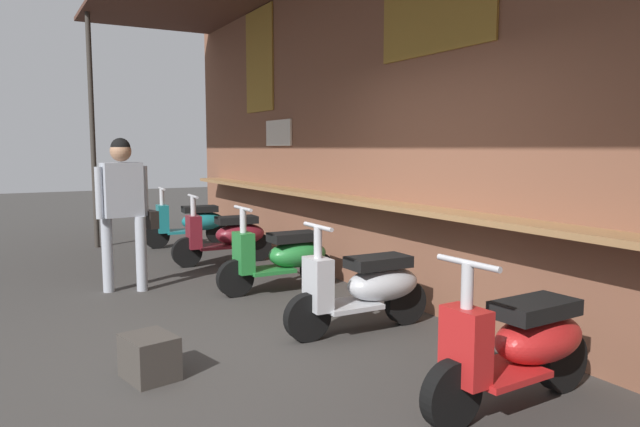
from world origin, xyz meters
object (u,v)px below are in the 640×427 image
at_px(scooter_green, 284,256).
at_px(scooter_maroon, 229,236).
at_px(scooter_teal, 193,222).
at_px(scooter_silver, 367,287).
at_px(merchandise_crate, 149,357).
at_px(shopper_browsing, 124,198).
at_px(scooter_red, 521,345).

bearing_deg(scooter_green, scooter_maroon, -89.72).
height_order(scooter_teal, scooter_silver, same).
bearing_deg(merchandise_crate, shopper_browsing, 172.37).
height_order(scooter_teal, scooter_red, same).
height_order(scooter_silver, shopper_browsing, shopper_browsing).
xyz_separation_m(scooter_green, scooter_red, (3.38, -0.00, 0.00)).
relative_size(scooter_teal, merchandise_crate, 3.69).
distance_m(scooter_maroon, shopper_browsing, 1.93).
distance_m(scooter_maroon, scooter_silver, 3.45).
xyz_separation_m(scooter_green, scooter_silver, (1.66, -0.00, 0.00)).
xyz_separation_m(scooter_maroon, scooter_silver, (3.45, 0.00, 0.00)).
bearing_deg(merchandise_crate, scooter_red, 50.87).
relative_size(scooter_silver, shopper_browsing, 0.82).
xyz_separation_m(scooter_silver, scooter_red, (1.71, -0.00, 0.00)).
bearing_deg(shopper_browsing, merchandise_crate, 163.26).
xyz_separation_m(scooter_silver, merchandise_crate, (0.16, -1.91, -0.24)).
distance_m(scooter_maroon, scooter_green, 1.78).
bearing_deg(scooter_red, scooter_green, -93.16).
xyz_separation_m(scooter_silver, shopper_browsing, (-2.49, -1.55, 0.65)).
bearing_deg(merchandise_crate, scooter_silver, 94.89).
height_order(scooter_silver, merchandise_crate, scooter_silver).
bearing_deg(scooter_silver, scooter_red, 90.67).
distance_m(scooter_teal, shopper_browsing, 3.11).
distance_m(shopper_browsing, merchandise_crate, 2.82).
height_order(scooter_teal, scooter_green, same).
height_order(scooter_silver, scooter_red, same).
bearing_deg(scooter_silver, scooter_teal, -89.33).
bearing_deg(scooter_maroon, shopper_browsing, 34.47).
distance_m(scooter_maroon, merchandise_crate, 4.09).
bearing_deg(shopper_browsing, scooter_maroon, -67.60).
xyz_separation_m(scooter_red, shopper_browsing, (-4.21, -1.55, 0.65)).
xyz_separation_m(scooter_maroon, shopper_browsing, (0.95, -1.55, 0.65)).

